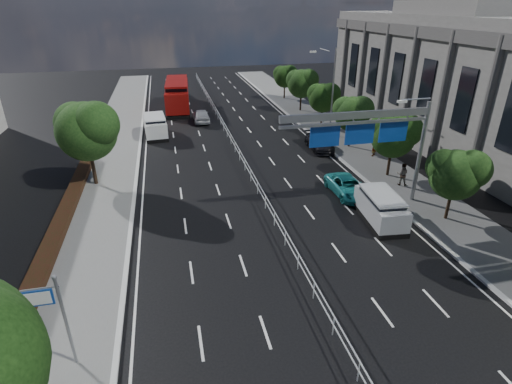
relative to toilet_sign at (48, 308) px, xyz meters
name	(u,v)px	position (x,y,z in m)	size (l,w,h in m)	color
ground	(325,322)	(10.95, 0.00, -2.94)	(160.00, 160.00, 0.00)	black
sidewalk_near	(50,367)	(-0.55, 0.00, -2.87)	(5.00, 140.00, 0.14)	slate
kerb_near	(116,356)	(1.95, 0.00, -2.87)	(0.25, 140.00, 0.15)	silver
kerb_far	(496,291)	(19.95, 0.00, -2.87)	(0.25, 140.00, 0.15)	silver
median_fence	(236,149)	(10.95, 22.50, -2.42)	(0.05, 85.00, 1.02)	silver
hedge_near	(33,288)	(-2.35, 5.00, -2.58)	(1.00, 36.00, 0.44)	black
toilet_sign	(48,308)	(0.00, 0.00, 0.00)	(1.62, 0.18, 4.34)	gray
overhead_gantry	(372,129)	(17.69, 10.05, 2.66)	(10.24, 0.38, 7.45)	gray
streetlight_far	(330,87)	(21.46, 26.00, 2.27)	(2.78, 2.40, 9.00)	gray
civic_hall	(472,78)	(34.67, 22.00, 3.33)	(14.40, 36.00, 14.35)	slate
near_tree_back	(87,128)	(-0.99, 17.97, 1.67)	(4.84, 4.51, 6.69)	black
far_tree_c	(457,172)	(22.20, 6.98, 0.48)	(3.52, 3.28, 4.94)	black
far_tree_d	(394,133)	(22.20, 14.48, 0.74)	(3.85, 3.59, 5.34)	black
far_tree_e	(353,112)	(22.20, 21.98, 0.61)	(3.63, 3.38, 5.13)	black
far_tree_f	(323,96)	(22.20, 29.48, 0.55)	(3.52, 3.28, 5.02)	black
far_tree_g	(302,82)	(22.20, 36.98, 0.81)	(3.96, 3.69, 5.45)	black
far_tree_h	(285,75)	(22.20, 44.48, 0.48)	(3.41, 3.18, 4.91)	black
white_minivan	(155,126)	(3.56, 30.03, -1.86)	(2.56, 5.24, 2.21)	black
red_bus	(178,94)	(6.54, 42.30, -1.03)	(3.65, 12.46, 3.68)	black
near_car_silver	(201,115)	(8.88, 34.60, -2.17)	(1.83, 4.54, 1.55)	#A6A8AE
near_car_dark	(177,91)	(6.80, 50.14, -2.17)	(1.64, 4.70, 1.55)	black
silver_minivan	(381,208)	(17.83, 7.87, -1.99)	(2.44, 4.86, 1.95)	black
parked_car_teal	(348,187)	(17.45, 12.00, -2.30)	(2.14, 4.64, 1.29)	teal
parked_car_dark	(319,143)	(19.07, 22.10, -2.26)	(1.91, 4.69, 1.36)	black
pedestrian_a	(374,146)	(23.18, 18.90, -1.85)	(0.70, 0.46, 1.92)	gray
pedestrian_b	(402,174)	(22.15, 12.46, -1.92)	(0.86, 0.67, 1.78)	gray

